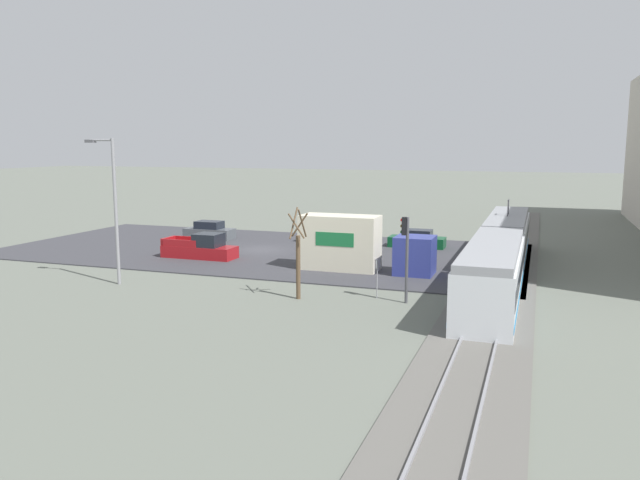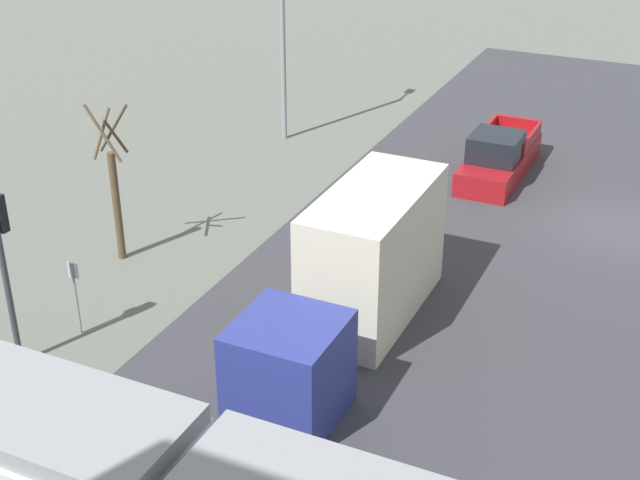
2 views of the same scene
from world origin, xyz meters
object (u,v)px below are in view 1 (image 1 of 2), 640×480
object	(u,v)px
sedan_car_2	(209,231)
no_parking_sign	(377,275)
street_tree	(298,258)
street_lamp_near_crossing	(113,202)
traffic_light_pole	(406,247)
box_truck	(358,245)
pickup_truck	(201,248)
light_rail_tram	(501,253)
sedan_car_1	(417,240)
sedan_car_0	(327,234)

from	to	relation	value
sedan_car_2	no_parking_sign	xyz separation A→B (m)	(15.91, 19.39, 0.58)
street_tree	street_lamp_near_crossing	world-z (taller)	street_lamp_near_crossing
traffic_light_pole	street_tree	world-z (taller)	street_tree
box_truck	street_tree	size ratio (longest dim) A/B	1.78
pickup_truck	no_parking_sign	bearing A→B (deg)	64.42
street_lamp_near_crossing	sedan_car_2	bearing A→B (deg)	-168.35
light_rail_tram	traffic_light_pole	world-z (taller)	traffic_light_pole
light_rail_tram	sedan_car_1	world-z (taller)	light_rail_tram
sedan_car_0	street_tree	bearing A→B (deg)	-165.58
light_rail_tram	sedan_car_2	xyz separation A→B (m)	(-8.59, -25.46, -0.92)
light_rail_tram	traffic_light_pole	distance (m)	9.12
traffic_light_pole	no_parking_sign	distance (m)	2.44
traffic_light_pole	sedan_car_1	bearing A→B (deg)	-171.27
street_lamp_near_crossing	street_tree	bearing A→B (deg)	91.16
light_rail_tram	sedan_car_1	bearing A→B (deg)	-144.75
street_tree	street_lamp_near_crossing	xyz separation A→B (m)	(0.24, -11.73, 2.73)
traffic_light_pole	no_parking_sign	xyz separation A→B (m)	(-0.53, -1.66, -1.71)
sedan_car_1	box_truck	bearing A→B (deg)	-10.13
pickup_truck	sedan_car_0	size ratio (longest dim) A/B	1.21
pickup_truck	sedan_car_1	bearing A→B (deg)	125.83
street_tree	traffic_light_pole	bearing A→B (deg)	100.63
sedan_car_1	street_tree	distance (m)	19.35
pickup_truck	street_tree	size ratio (longest dim) A/B	1.11
box_truck	street_lamp_near_crossing	xyz separation A→B (m)	(8.50, -12.70, 3.25)
sedan_car_2	no_parking_sign	distance (m)	25.09
box_truck	sedan_car_1	size ratio (longest dim) A/B	1.97
no_parking_sign	street_tree	bearing A→B (deg)	-68.22
sedan_car_0	street_lamp_near_crossing	xyz separation A→B (m)	(19.40, -6.81, 4.26)
box_truck	traffic_light_pole	world-z (taller)	traffic_light_pole
sedan_car_0	sedan_car_1	distance (m)	7.82
sedan_car_1	traffic_light_pole	bearing A→B (deg)	8.73
street_tree	pickup_truck	bearing A→B (deg)	-128.37
light_rail_tram	traffic_light_pole	bearing A→B (deg)	-29.25
sedan_car_1	no_parking_sign	distance (m)	17.52
no_parking_sign	traffic_light_pole	bearing A→B (deg)	72.18
traffic_light_pole	pickup_truck	bearing A→B (deg)	-114.85
box_truck	street_tree	bearing A→B (deg)	-6.66
box_truck	sedan_car_0	distance (m)	12.43
light_rail_tram	pickup_truck	distance (m)	21.30
light_rail_tram	no_parking_sign	world-z (taller)	light_rail_tram
traffic_light_pole	street_lamp_near_crossing	size ratio (longest dim) A/B	0.53
sedan_car_0	box_truck	bearing A→B (deg)	-151.60
pickup_truck	traffic_light_pole	world-z (taller)	traffic_light_pole
traffic_light_pole	sedan_car_0	bearing A→B (deg)	-149.68
box_truck	no_parking_sign	distance (m)	7.34
light_rail_tram	street_lamp_near_crossing	size ratio (longest dim) A/B	3.12
sedan_car_2	traffic_light_pole	world-z (taller)	traffic_light_pole
sedan_car_0	sedan_car_2	size ratio (longest dim) A/B	1.03
pickup_truck	light_rail_tram	bearing A→B (deg)	90.13
street_tree	street_lamp_near_crossing	distance (m)	12.05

